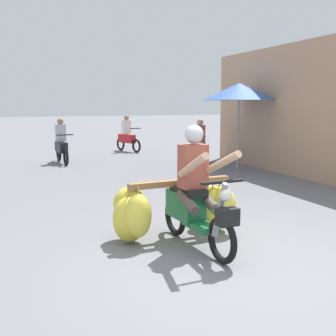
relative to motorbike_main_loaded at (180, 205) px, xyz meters
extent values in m
plane|color=slate|center=(0.16, -1.21, -0.49)|extent=(120.00, 120.00, 0.00)
torus|color=black|center=(0.11, -0.99, -0.21)|extent=(0.12, 0.56, 0.56)
torus|color=black|center=(0.01, 0.21, -0.21)|extent=(0.12, 0.56, 0.56)
cube|color=#196638|center=(0.07, -0.49, -0.17)|extent=(0.28, 0.58, 0.08)
cube|color=#196638|center=(0.04, -0.09, 0.01)|extent=(0.33, 0.66, 0.36)
cube|color=black|center=(0.04, -0.17, 0.23)|extent=(0.31, 0.62, 0.10)
cylinder|color=gray|center=(0.10, -0.93, 0.13)|extent=(0.09, 0.29, 0.69)
cylinder|color=black|center=(0.11, -0.97, 0.47)|extent=(0.56, 0.08, 0.04)
sphere|color=silver|center=(0.11, -1.05, 0.33)|extent=(0.14, 0.14, 0.14)
cube|color=black|center=(0.12, -1.09, 0.09)|extent=(0.25, 0.18, 0.20)
cube|color=#196638|center=(0.11, -0.99, 0.09)|extent=(0.12, 0.29, 0.04)
cube|color=olive|center=(0.03, 0.06, 0.29)|extent=(1.50, 0.22, 0.08)
cube|color=olive|center=(0.01, 0.24, 0.26)|extent=(1.35, 0.19, 0.06)
ellipsoid|color=yellow|center=(0.68, 0.03, -0.07)|extent=(0.37, 0.33, 0.49)
cylinder|color=#998459|center=(0.68, 0.03, 0.22)|extent=(0.02, 0.02, 0.16)
ellipsoid|color=yellow|center=(0.55, 0.12, -0.13)|extent=(0.33, 0.29, 0.61)
cylinder|color=#998459|center=(0.55, 0.12, 0.23)|extent=(0.02, 0.02, 0.15)
ellipsoid|color=yellow|center=(-0.68, 0.10, -0.16)|extent=(0.47, 0.42, 0.61)
cylinder|color=#998459|center=(-0.68, 0.10, 0.21)|extent=(0.02, 0.02, 0.19)
ellipsoid|color=yellow|center=(-0.62, -0.08, -0.08)|extent=(0.45, 0.43, 0.58)
cylinder|color=#998459|center=(-0.62, -0.08, 0.24)|extent=(0.02, 0.02, 0.12)
ellipsoid|color=yellow|center=(0.63, 0.39, -0.06)|extent=(0.49, 0.46, 0.45)
cylinder|color=#998459|center=(0.63, 0.39, 0.22)|extent=(0.02, 0.02, 0.17)
ellipsoid|color=gold|center=(-0.63, 0.28, 0.00)|extent=(0.49, 0.45, 0.46)
cylinder|color=#998459|center=(-0.63, 0.28, 0.25)|extent=(0.02, 0.02, 0.10)
ellipsoid|color=yellow|center=(0.71, 0.21, -0.12)|extent=(0.34, 0.32, 0.57)
cylinder|color=#998459|center=(0.71, 0.21, 0.22)|extent=(0.02, 0.02, 0.17)
cube|color=#994738|center=(0.05, -0.29, 0.56)|extent=(0.36, 0.25, 0.56)
sphere|color=silver|center=(0.05, -0.31, 0.97)|extent=(0.24, 0.24, 0.24)
cylinder|color=tan|center=(0.27, -0.62, 0.63)|extent=(0.20, 0.72, 0.39)
cylinder|color=tan|center=(-0.11, -0.65, 0.63)|extent=(0.09, 0.72, 0.39)
cylinder|color=#4C4238|center=(0.20, -0.40, 0.13)|extent=(0.16, 0.45, 0.27)
cylinder|color=#4C4238|center=(-0.08, -0.42, 0.13)|extent=(0.16, 0.45, 0.27)
torus|color=black|center=(-0.46, 7.71, -0.23)|extent=(0.11, 0.52, 0.52)
torus|color=black|center=(-0.53, 8.80, -0.23)|extent=(0.11, 0.52, 0.52)
cube|color=black|center=(-0.50, 8.35, 0.01)|extent=(0.30, 0.91, 0.32)
cylinder|color=black|center=(-0.46, 7.76, 0.43)|extent=(0.50, 0.07, 0.04)
cube|color=#B2B7C6|center=(-0.50, 8.37, 0.46)|extent=(0.31, 0.22, 0.52)
sphere|color=#9E7051|center=(-0.50, 8.35, 0.81)|extent=(0.20, 0.20, 0.20)
torus|color=black|center=(2.97, 5.83, -0.23)|extent=(0.36, 0.48, 0.52)
torus|color=black|center=(3.59, 6.74, -0.23)|extent=(0.36, 0.48, 0.52)
cube|color=#196638|center=(3.33, 6.36, 0.01)|extent=(0.70, 0.88, 0.32)
cylinder|color=black|center=(3.00, 5.87, 0.43)|extent=(0.43, 0.31, 0.04)
cube|color=#994738|center=(3.34, 6.38, 0.46)|extent=(0.36, 0.33, 0.52)
sphere|color=tan|center=(3.33, 6.36, 0.81)|extent=(0.20, 0.20, 0.20)
torus|color=black|center=(2.50, 10.16, -0.23)|extent=(0.23, 0.52, 0.52)
torus|color=black|center=(2.17, 11.21, -0.23)|extent=(0.23, 0.52, 0.52)
cube|color=red|center=(2.31, 10.78, 0.01)|extent=(0.50, 0.93, 0.32)
cylinder|color=black|center=(2.49, 10.21, 0.43)|extent=(0.49, 0.19, 0.04)
cube|color=silver|center=(2.30, 10.80, 0.46)|extent=(0.35, 0.28, 0.52)
sphere|color=#9E7051|center=(2.31, 10.78, 0.81)|extent=(0.20, 0.20, 0.20)
cylinder|color=#99999E|center=(3.99, 5.25, 0.53)|extent=(0.05, 0.05, 2.04)
cone|color=#3860B2|center=(3.99, 5.25, 1.69)|extent=(2.05, 2.05, 0.47)
camera|label=1|loc=(-2.19, -5.18, 1.35)|focal=45.50mm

